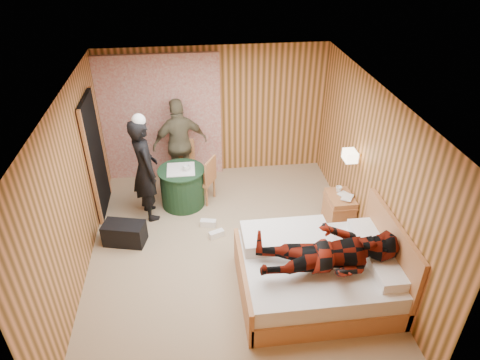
{
  "coord_description": "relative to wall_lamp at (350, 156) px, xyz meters",
  "views": [
    {
      "loc": [
        -0.44,
        -5.03,
        4.44
      ],
      "look_at": [
        0.22,
        0.35,
        1.05
      ],
      "focal_mm": 32.0,
      "sensor_mm": 36.0,
      "label": 1
    }
  ],
  "objects": [
    {
      "name": "floor",
      "position": [
        -1.92,
        -0.45,
        -1.3
      ],
      "size": [
        4.2,
        5.0,
        0.01
      ],
      "primitive_type": "cube",
      "color": "tan",
      "rests_on": "ground"
    },
    {
      "name": "ceiling",
      "position": [
        -1.92,
        -0.45,
        1.2
      ],
      "size": [
        4.2,
        5.0,
        0.01
      ],
      "primitive_type": "cube",
      "color": "white",
      "rests_on": "wall_back"
    },
    {
      "name": "wall_back",
      "position": [
        -1.92,
        2.05,
        -0.05
      ],
      "size": [
        4.2,
        0.02,
        2.5
      ],
      "primitive_type": "cube",
      "color": "#DA8A53",
      "rests_on": "floor"
    },
    {
      "name": "wall_left",
      "position": [
        -4.02,
        -0.45,
        -0.05
      ],
      "size": [
        0.02,
        5.0,
        2.5
      ],
      "primitive_type": "cube",
      "color": "#DA8A53",
      "rests_on": "floor"
    },
    {
      "name": "wall_right",
      "position": [
        0.18,
        -0.45,
        -0.05
      ],
      "size": [
        0.02,
        5.0,
        2.5
      ],
      "primitive_type": "cube",
      "color": "#DA8A53",
      "rests_on": "floor"
    },
    {
      "name": "curtain",
      "position": [
        -2.92,
        1.98,
        -0.1
      ],
      "size": [
        2.2,
        0.08,
        2.4
      ],
      "primitive_type": "cube",
      "color": "beige",
      "rests_on": "floor"
    },
    {
      "name": "doorway",
      "position": [
        -3.98,
        0.95,
        -0.28
      ],
      "size": [
        0.06,
        0.9,
        2.05
      ],
      "primitive_type": "cube",
      "color": "black",
      "rests_on": "floor"
    },
    {
      "name": "wall_lamp",
      "position": [
        0.0,
        0.0,
        0.0
      ],
      "size": [
        0.26,
        0.24,
        0.16
      ],
      "color": "gold",
      "rests_on": "wall_right"
    },
    {
      "name": "bed",
      "position": [
        -0.8,
        -1.41,
        -0.98
      ],
      "size": [
        2.05,
        1.61,
        1.11
      ],
      "color": "#C58050",
      "rests_on": "floor"
    },
    {
      "name": "nightstand",
      "position": [
        -0.04,
        0.02,
        -1.02
      ],
      "size": [
        0.42,
        0.57,
        0.55
      ],
      "color": "#C58050",
      "rests_on": "floor"
    },
    {
      "name": "round_table",
      "position": [
        -2.61,
        0.9,
        -0.94
      ],
      "size": [
        0.81,
        0.81,
        0.72
      ],
      "color": "#1F4423",
      "rests_on": "floor"
    },
    {
      "name": "chair_far",
      "position": [
        -2.59,
        1.55,
        -0.76
      ],
      "size": [
        0.51,
        0.51,
        0.93
      ],
      "rotation": [
        0.0,
        0.0,
        -0.26
      ],
      "color": "#C58050",
      "rests_on": "floor"
    },
    {
      "name": "chair_near",
      "position": [
        -2.19,
        0.95,
        -0.8
      ],
      "size": [
        0.53,
        0.53,
        0.87
      ],
      "rotation": [
        0.0,
        0.0,
        -2.07
      ],
      "color": "#C58050",
      "rests_on": "floor"
    },
    {
      "name": "duffel_bag",
      "position": [
        -3.53,
        -0.06,
        -1.12
      ],
      "size": [
        0.7,
        0.48,
        0.36
      ],
      "primitive_type": "cube",
      "rotation": [
        0.0,
        0.0,
        -0.24
      ],
      "color": "black",
      "rests_on": "floor"
    },
    {
      "name": "sneaker_left",
      "position": [
        -2.2,
        0.2,
        -1.24
      ],
      "size": [
        0.27,
        0.16,
        0.11
      ],
      "primitive_type": "cube",
      "rotation": [
        0.0,
        0.0,
        -0.21
      ],
      "color": "white",
      "rests_on": "floor"
    },
    {
      "name": "sneaker_right",
      "position": [
        -2.09,
        -0.1,
        -1.25
      ],
      "size": [
        0.26,
        0.18,
        0.11
      ],
      "primitive_type": "cube",
      "rotation": [
        0.0,
        0.0,
        0.38
      ],
      "color": "white",
      "rests_on": "floor"
    },
    {
      "name": "woman_standing",
      "position": [
        -3.17,
        0.65,
        -0.4
      ],
      "size": [
        0.63,
        0.76,
        1.79
      ],
      "primitive_type": "imported",
      "rotation": [
        0.0,
        0.0,
        1.93
      ],
      "color": "black",
      "rests_on": "floor"
    },
    {
      "name": "man_at_table",
      "position": [
        -2.61,
        1.58,
        -0.44
      ],
      "size": [
        1.08,
        0.65,
        1.72
      ],
      "primitive_type": "imported",
      "rotation": [
        0.0,
        0.0,
        3.38
      ],
      "color": "#6A6247",
      "rests_on": "floor"
    },
    {
      "name": "man_on_bed",
      "position": [
        -0.77,
        -1.63,
        -0.32
      ],
      "size": [
        0.86,
        0.67,
        1.77
      ],
      "primitive_type": "imported",
      "rotation": [
        0.0,
        1.57,
        0.0
      ],
      "color": "#69150A",
      "rests_on": "bed"
    },
    {
      "name": "book_lower",
      "position": [
        -0.04,
        -0.03,
        -0.74
      ],
      "size": [
        0.26,
        0.28,
        0.02
      ],
      "primitive_type": "imported",
      "rotation": [
        0.0,
        0.0,
        0.57
      ],
      "color": "white",
      "rests_on": "nightstand"
    },
    {
      "name": "book_upper",
      "position": [
        -0.04,
        -0.03,
        -0.72
      ],
      "size": [
        0.26,
        0.28,
        0.02
      ],
      "primitive_type": "imported",
      "rotation": [
        0.0,
        0.0,
        -0.57
      ],
      "color": "white",
      "rests_on": "nightstand"
    },
    {
      "name": "cup_nightstand",
      "position": [
        -0.04,
        0.15,
        -0.71
      ],
      "size": [
        0.11,
        0.11,
        0.09
      ],
      "primitive_type": "imported",
      "rotation": [
        0.0,
        0.0,
        0.13
      ],
      "color": "white",
      "rests_on": "nightstand"
    },
    {
      "name": "cup_table",
      "position": [
        -2.51,
        0.85,
        -0.53
      ],
      "size": [
        0.16,
        0.16,
        0.1
      ],
      "primitive_type": "imported",
      "rotation": [
        0.0,
        0.0,
        -0.32
      ],
      "color": "white",
      "rests_on": "round_table"
    }
  ]
}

